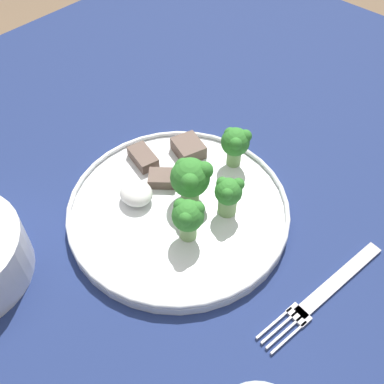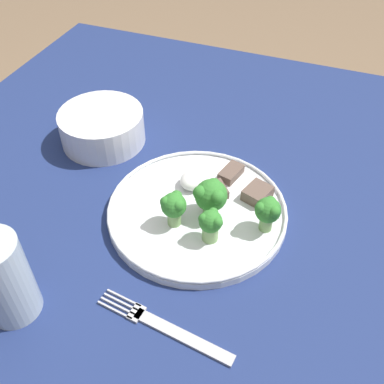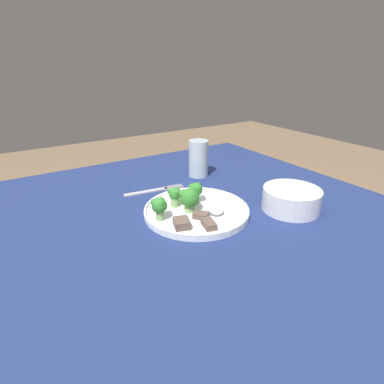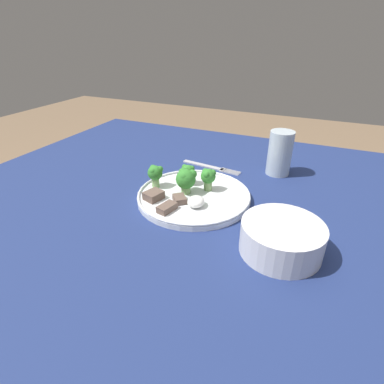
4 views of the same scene
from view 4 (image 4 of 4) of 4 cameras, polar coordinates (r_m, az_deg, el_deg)
ground_plane at (r=1.30m, az=-2.05°, el=-31.21°), size 8.00×8.00×0.00m
table at (r=0.80m, az=-2.86°, el=-6.67°), size 1.08×1.17×0.76m
dinner_plate at (r=0.73m, az=0.39°, el=-0.67°), size 0.27×0.27×0.02m
fork at (r=0.90m, az=3.51°, el=4.77°), size 0.04×0.19×0.00m
cream_bowl at (r=0.57m, az=16.66°, el=-8.54°), size 0.15×0.15×0.06m
drinking_glass at (r=0.87m, az=16.33°, el=6.70°), size 0.07×0.07×0.12m
broccoli_floret_near_rim_left at (r=0.76m, az=-0.78°, el=3.70°), size 0.03×0.03×0.05m
broccoli_floret_center_left at (r=0.73m, az=3.11°, el=2.90°), size 0.04×0.04×0.06m
broccoli_floret_back_left at (r=0.72m, az=-1.06°, el=2.62°), size 0.05×0.05×0.06m
broccoli_floret_front_left at (r=0.75m, az=-6.97°, el=3.60°), size 0.04×0.04×0.06m
meat_slice_front_slice at (r=0.69m, az=-2.38°, el=-1.34°), size 0.04×0.04×0.01m
meat_slice_middle_slice at (r=0.71m, az=-7.32°, el=-0.64°), size 0.05×0.05×0.02m
meat_slice_rear_slice at (r=0.66m, az=-4.79°, el=-2.98°), size 0.05×0.04×0.01m
sauce_dollop at (r=0.67m, az=0.76°, el=-1.84°), size 0.04×0.04×0.02m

